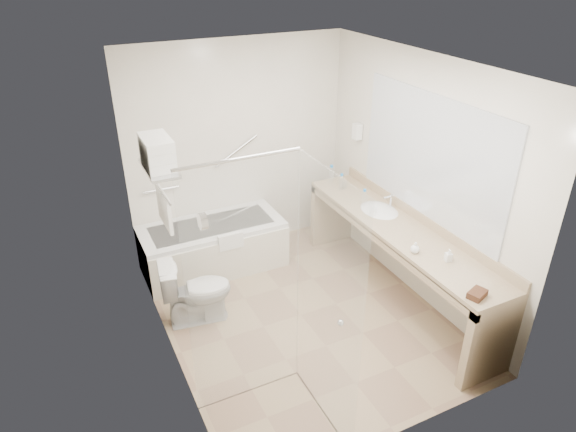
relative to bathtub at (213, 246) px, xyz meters
name	(u,v)px	position (x,y,z in m)	size (l,w,h in m)	color
floor	(301,315)	(0.50, -1.24, -0.28)	(3.20, 3.20, 0.00)	tan
ceiling	(305,65)	(0.50, -1.24, 2.22)	(2.60, 3.20, 0.10)	white
wall_back	(239,150)	(0.50, 0.36, 0.97)	(2.60, 0.10, 2.50)	beige
wall_front	(414,304)	(0.50, -2.84, 0.97)	(2.60, 0.10, 2.50)	beige
wall_left	(160,237)	(-0.80, -1.24, 0.97)	(0.10, 3.20, 2.50)	beige
wall_right	(417,180)	(1.80, -1.24, 0.97)	(0.10, 3.20, 2.50)	beige
bathtub	(213,246)	(0.00, 0.00, 0.00)	(1.60, 0.73, 0.59)	silver
grab_bar_short	(161,190)	(-0.45, 0.32, 0.67)	(0.03, 0.03, 0.40)	silver
grab_bar_long	(236,151)	(0.45, 0.32, 0.97)	(0.03, 0.03, 0.60)	silver
shower_enclosure	(284,296)	(-0.13, -2.16, 0.79)	(0.96, 0.91, 2.11)	silver
towel_shelf	(158,162)	(-0.67, -0.89, 1.48)	(0.24, 0.55, 0.81)	silver
vanity_counter	(398,245)	(1.52, -1.39, 0.36)	(0.55, 2.70, 0.95)	tan
sink	(379,213)	(1.55, -0.99, 0.54)	(0.40, 0.52, 0.14)	silver
faucet	(391,201)	(1.70, -0.99, 0.65)	(0.03, 0.03, 0.14)	silver
mirror	(430,157)	(1.79, -1.39, 1.27)	(0.02, 2.00, 1.20)	silver
hairdryer_unit	(357,131)	(1.75, -0.19, 1.17)	(0.08, 0.10, 0.18)	silver
toilet	(197,291)	(-0.45, -0.84, 0.06)	(0.38, 0.69, 0.67)	silver
amenity_basket	(477,294)	(1.38, -2.59, 0.60)	(0.16, 0.11, 0.05)	#4A2A1A
soap_bottle_a	(448,258)	(1.53, -2.08, 0.60)	(0.05, 0.12, 0.06)	silver
soap_bottle_b	(415,249)	(1.35, -1.84, 0.62)	(0.08, 0.11, 0.08)	silver
water_bottle_left	(341,182)	(1.46, -0.37, 0.66)	(0.06, 0.06, 0.20)	silver
water_bottle_mid	(364,198)	(1.46, -0.83, 0.66)	(0.06, 0.06, 0.20)	silver
water_bottle_right	(331,174)	(1.46, -0.14, 0.67)	(0.07, 0.07, 0.22)	silver
drinking_glass_near	(373,212)	(1.42, -1.07, 0.62)	(0.07, 0.07, 0.09)	silver
drinking_glass_far	(344,185)	(1.51, -0.35, 0.62)	(0.06, 0.06, 0.08)	silver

